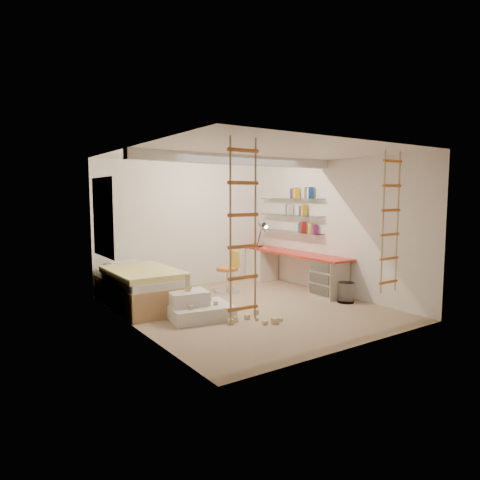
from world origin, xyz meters
TOP-DOWN VIEW (x-y plane):
  - floor at (0.00, 0.00)m, footprint 4.50×4.50m
  - ceiling_beam at (0.00, 0.30)m, footprint 4.00×0.18m
  - window_frame at (-1.97, 1.50)m, footprint 0.06×1.15m
  - window_blind at (-1.93, 1.50)m, footprint 0.02×1.00m
  - rope_ladder_left at (-1.35, -1.75)m, footprint 0.41×0.04m
  - rope_ladder_right at (1.35, -1.75)m, footprint 0.41×0.04m
  - waste_bin at (1.67, -0.63)m, footprint 0.29×0.29m
  - desk at (1.72, 0.86)m, footprint 0.56×2.80m
  - shelves at (1.87, 1.13)m, footprint 0.25×1.80m
  - bed at (-1.48, 1.23)m, footprint 1.02×2.00m
  - task_lamp at (1.67, 1.82)m, footprint 0.14×0.36m
  - swivel_chair at (0.34, 1.21)m, footprint 0.55×0.55m
  - play_platform at (-1.02, 0.02)m, footprint 1.06×0.88m
  - toy_blocks at (-0.64, -0.36)m, footprint 1.24×1.11m
  - books at (1.87, 1.13)m, footprint 0.14×0.64m

SIDE VIEW (x-z plane):
  - floor at x=0.00m, z-range 0.00..0.00m
  - play_platform at x=-1.02m, z-range -0.05..0.38m
  - waste_bin at x=1.67m, z-range 0.00..0.37m
  - toy_blocks at x=-0.64m, z-range -0.14..0.55m
  - swivel_chair at x=0.34m, z-range -0.11..0.72m
  - bed at x=-1.48m, z-range -0.02..0.67m
  - desk at x=1.72m, z-range 0.03..0.78m
  - task_lamp at x=1.67m, z-range 0.85..1.42m
  - shelves at x=1.87m, z-range 1.14..1.86m
  - rope_ladder_left at x=-1.35m, z-range 0.45..2.58m
  - rope_ladder_right at x=1.35m, z-range 0.45..2.58m
  - window_frame at x=-1.97m, z-range 0.88..2.23m
  - window_blind at x=-1.93m, z-range 0.95..2.15m
  - books at x=1.87m, z-range 1.18..2.10m
  - ceiling_beam at x=0.00m, z-range 2.44..2.60m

